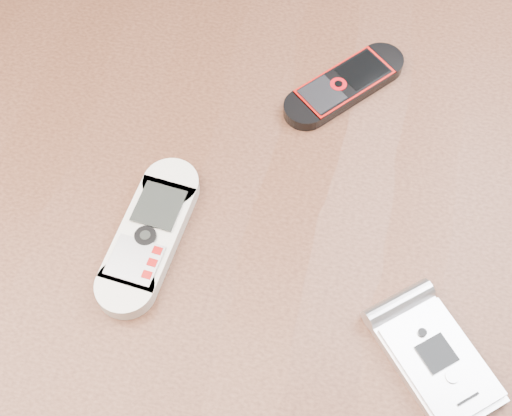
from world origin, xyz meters
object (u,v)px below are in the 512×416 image
object	(u,v)px
nokia_white	(149,235)
nokia_black_red	(344,85)
table	(251,267)
motorola_razr	(437,360)

from	to	relation	value
nokia_white	nokia_black_red	distance (m)	0.23
nokia_white	nokia_black_red	bearing A→B (deg)	60.65
table	nokia_black_red	distance (m)	0.19
nokia_white	motorola_razr	distance (m)	0.24
table	nokia_white	distance (m)	0.14
table	nokia_black_red	size ratio (longest dim) A/B	9.24
nokia_black_red	table	bearing A→B (deg)	-70.18
nokia_black_red	nokia_white	bearing A→B (deg)	-83.94
nokia_white	motorola_razr	xyz separation A→B (m)	(0.23, -0.06, 0.00)
nokia_black_red	motorola_razr	bearing A→B (deg)	-25.55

